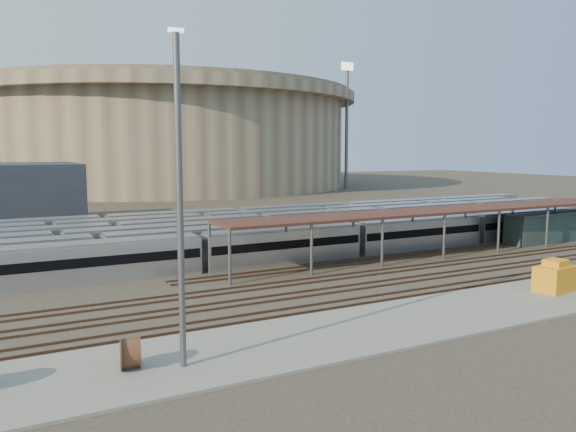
% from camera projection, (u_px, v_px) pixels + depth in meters
% --- Properties ---
extents(ground, '(420.00, 420.00, 0.00)m').
position_uv_depth(ground, '(313.00, 278.00, 53.71)').
color(ground, '#383026').
rests_on(ground, ground).
extents(apron, '(50.00, 9.00, 0.20)m').
position_uv_depth(apron, '(360.00, 329.00, 38.21)').
color(apron, gray).
rests_on(apron, ground).
extents(subway_trains, '(124.82, 23.90, 3.60)m').
position_uv_depth(subway_trains, '(234.00, 234.00, 69.51)').
color(subway_trains, silver).
rests_on(subway_trains, ground).
extents(inspection_shed, '(60.30, 6.00, 5.30)m').
position_uv_depth(inspection_shed, '(456.00, 211.00, 66.78)').
color(inspection_shed, '#535458').
rests_on(inspection_shed, ground).
extents(empty_tracks, '(170.00, 9.62, 0.18)m').
position_uv_depth(empty_tracks, '(342.00, 289.00, 49.31)').
color(empty_tracks, '#4C3323').
rests_on(empty_tracks, ground).
extents(stadium, '(124.00, 124.00, 32.50)m').
position_uv_depth(stadium, '(166.00, 136.00, 186.41)').
color(stadium, gray).
rests_on(stadium, ground).
extents(floodlight_2, '(4.00, 1.00, 38.40)m').
position_uv_depth(floodlight_2, '(347.00, 122.00, 171.48)').
color(floodlight_2, '#535458').
rests_on(floodlight_2, ground).
extents(floodlight_3, '(4.00, 1.00, 38.40)m').
position_uv_depth(floodlight_3, '(47.00, 124.00, 187.37)').
color(floodlight_3, '#535458').
rests_on(floodlight_3, ground).
extents(teal_boxcar, '(15.93, 3.48, 3.70)m').
position_uv_depth(teal_boxcar, '(553.00, 227.00, 75.26)').
color(teal_boxcar, '#1D464A').
rests_on(teal_boxcar, ground).
extents(cable_reel_west, '(1.35, 2.02, 1.86)m').
position_uv_depth(cable_reel_west, '(130.00, 352.00, 31.01)').
color(cable_reel_west, brown).
rests_on(cable_reel_west, apron).
extents(yard_light_pole, '(0.82, 0.36, 18.38)m').
position_uv_depth(yard_light_pole, '(180.00, 202.00, 30.37)').
color(yard_light_pole, '#535458').
rests_on(yard_light_pole, apron).
extents(yellow_equipment, '(3.80, 2.70, 2.20)m').
position_uv_depth(yellow_equipment, '(555.00, 278.00, 47.97)').
color(yellow_equipment, orange).
rests_on(yellow_equipment, apron).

